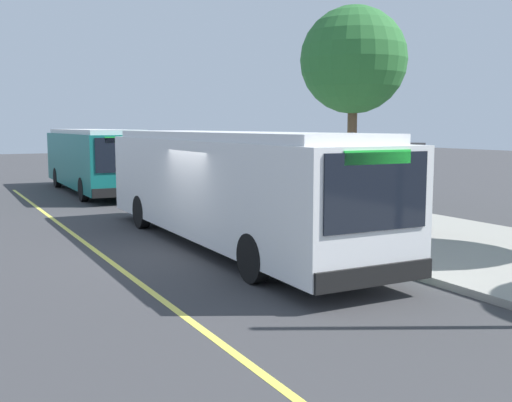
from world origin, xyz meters
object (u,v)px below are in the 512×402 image
object	(u,v)px
route_sign_post	(351,172)
waiting_bench	(369,209)
transit_bus_second	(94,158)
transit_bus_main	(227,184)

from	to	relation	value
route_sign_post	waiting_bench	bearing A→B (deg)	133.01
transit_bus_second	waiting_bench	xyz separation A→B (m)	(14.38, 4.79, -0.98)
transit_bus_second	route_sign_post	xyz separation A→B (m)	(16.56, 2.45, 0.34)
waiting_bench	route_sign_post	world-z (taller)	route_sign_post
transit_bus_main	route_sign_post	size ratio (longest dim) A/B	4.39
transit_bus_second	route_sign_post	world-z (taller)	same
transit_bus_main	route_sign_post	bearing A→B (deg)	50.97
waiting_bench	route_sign_post	distance (m)	3.46
transit_bus_second	route_sign_post	distance (m)	16.75
transit_bus_main	waiting_bench	xyz separation A→B (m)	(-0.18, 4.81, -0.99)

